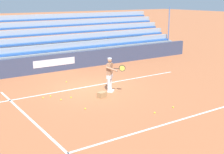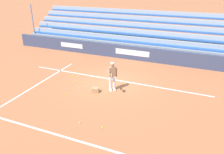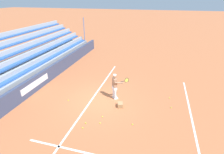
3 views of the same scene
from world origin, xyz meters
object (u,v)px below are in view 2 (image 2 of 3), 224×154
(tennis_ball_by_box, at_px, (80,123))
(tennis_ball_on_baseline, at_px, (73,76))
(ball_box_cardboard, at_px, (95,90))
(tennis_ball_near_player, at_px, (78,77))
(tennis_player, at_px, (112,76))
(tennis_ball_far_right, at_px, (83,83))
(tennis_ball_midcourt, at_px, (75,82))
(tennis_ball_stray_back, at_px, (102,127))
(tennis_ball_toward_net, at_px, (113,70))
(tennis_ball_far_left, at_px, (65,94))

(tennis_ball_by_box, distance_m, tennis_ball_on_baseline, 5.35)
(ball_box_cardboard, bearing_deg, tennis_ball_by_box, 102.83)
(tennis_ball_by_box, xyz_separation_m, tennis_ball_on_baseline, (3.06, -4.40, 0.00))
(tennis_ball_near_player, bearing_deg, ball_box_cardboard, 144.65)
(tennis_player, height_order, tennis_ball_far_right, tennis_player)
(tennis_ball_midcourt, relative_size, tennis_ball_stray_back, 1.00)
(ball_box_cardboard, relative_size, tennis_ball_stray_back, 6.06)
(tennis_ball_stray_back, xyz_separation_m, tennis_ball_toward_net, (2.02, -6.27, 0.00))
(ball_box_cardboard, relative_size, tennis_ball_toward_net, 6.06)
(tennis_player, height_order, tennis_ball_midcourt, tennis_player)
(tennis_ball_toward_net, bearing_deg, tennis_ball_on_baseline, 42.37)
(tennis_ball_far_right, relative_size, tennis_ball_toward_net, 1.00)
(tennis_player, relative_size, tennis_ball_far_right, 25.98)
(ball_box_cardboard, relative_size, tennis_ball_near_player, 6.06)
(tennis_ball_on_baseline, relative_size, tennis_ball_near_player, 1.00)
(tennis_ball_far_left, distance_m, tennis_ball_on_baseline, 2.57)
(ball_box_cardboard, relative_size, tennis_ball_on_baseline, 6.06)
(tennis_ball_midcourt, relative_size, tennis_ball_far_right, 1.00)
(ball_box_cardboard, distance_m, tennis_ball_toward_net, 3.37)
(tennis_ball_far_left, distance_m, tennis_ball_toward_net, 4.51)
(tennis_ball_stray_back, bearing_deg, tennis_ball_toward_net, -72.17)
(tennis_ball_far_left, relative_size, tennis_ball_on_baseline, 1.00)
(tennis_ball_far_right, bearing_deg, tennis_player, 175.09)
(tennis_ball_far_right, distance_m, tennis_ball_stray_back, 4.74)
(tennis_ball_near_player, relative_size, tennis_ball_stray_back, 1.00)
(tennis_ball_by_box, height_order, tennis_ball_on_baseline, same)
(tennis_ball_by_box, bearing_deg, tennis_ball_on_baseline, -55.21)
(tennis_ball_midcourt, bearing_deg, tennis_ball_far_right, -175.28)
(tennis_player, relative_size, tennis_ball_midcourt, 25.98)
(tennis_ball_far_right, xyz_separation_m, tennis_ball_toward_net, (-1.02, -2.64, 0.00))
(tennis_player, xyz_separation_m, tennis_ball_near_player, (2.81, -0.87, -0.86))
(tennis_ball_by_box, xyz_separation_m, tennis_ball_far_right, (1.94, -3.71, 0.00))
(tennis_ball_far_left, bearing_deg, tennis_ball_stray_back, 149.13)
(tennis_ball_far_right, bearing_deg, tennis_ball_midcourt, 4.72)
(tennis_ball_on_baseline, relative_size, tennis_ball_toward_net, 1.00)
(tennis_ball_on_baseline, xyz_separation_m, tennis_ball_stray_back, (-4.15, 4.33, 0.00))
(tennis_player, relative_size, tennis_ball_near_player, 25.98)
(tennis_ball_midcourt, relative_size, tennis_ball_toward_net, 1.00)
(tennis_ball_on_baseline, distance_m, tennis_ball_near_player, 0.38)
(tennis_ball_stray_back, bearing_deg, tennis_ball_near_player, -48.93)
(tennis_ball_by_box, bearing_deg, ball_box_cardboard, -77.17)
(tennis_ball_midcourt, height_order, tennis_ball_toward_net, same)
(tennis_ball_toward_net, bearing_deg, tennis_ball_stray_back, 107.83)
(tennis_player, relative_size, ball_box_cardboard, 4.29)
(tennis_player, bearing_deg, ball_box_cardboard, 33.77)
(ball_box_cardboard, distance_m, tennis_ball_near_player, 2.45)
(tennis_ball_midcourt, height_order, tennis_ball_near_player, same)
(tennis_ball_midcourt, distance_m, tennis_ball_far_right, 0.54)
(tennis_ball_near_player, bearing_deg, tennis_ball_far_left, 102.82)
(tennis_ball_near_player, relative_size, tennis_ball_toward_net, 1.00)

